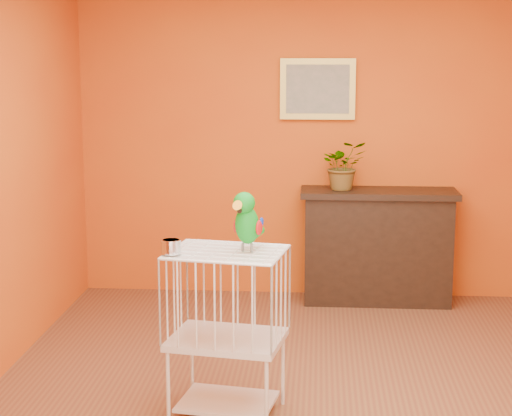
{
  "coord_description": "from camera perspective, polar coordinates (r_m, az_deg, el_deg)",
  "views": [
    {
      "loc": [
        0.02,
        -4.9,
        2.07
      ],
      "look_at": [
        -0.33,
        -0.25,
        1.21
      ],
      "focal_mm": 60.0,
      "sensor_mm": 36.0,
      "label": 1
    }
  ],
  "objects": [
    {
      "name": "ground",
      "position": [
        5.32,
        3.79,
        -12.41
      ],
      "size": [
        4.5,
        4.5,
        0.0
      ],
      "primitive_type": "plane",
      "color": "brown",
      "rests_on": "ground"
    },
    {
      "name": "feed_cup",
      "position": [
        4.7,
        -5.68,
        -2.57
      ],
      "size": [
        0.11,
        0.11,
        0.08
      ],
      "primitive_type": "cylinder",
      "color": "silver",
      "rests_on": "birdcage"
    },
    {
      "name": "framed_picture",
      "position": [
        7.13,
        4.13,
        7.92
      ],
      "size": [
        0.62,
        0.04,
        0.5
      ],
      "color": "gold",
      "rests_on": "room_shell"
    },
    {
      "name": "birdcage",
      "position": [
        4.89,
        -1.96,
        -8.2
      ],
      "size": [
        0.69,
        0.58,
        0.96
      ],
      "rotation": [
        0.0,
        0.0,
        -0.16
      ],
      "color": "silver",
      "rests_on": "ground"
    },
    {
      "name": "parrot",
      "position": [
        4.72,
        -0.6,
        -0.85
      ],
      "size": [
        0.19,
        0.31,
        0.34
      ],
      "rotation": [
        0.0,
        0.0,
        -0.36
      ],
      "color": "#59544C",
      "rests_on": "birdcage"
    },
    {
      "name": "room_shell",
      "position": [
        4.93,
        4.01,
        4.82
      ],
      "size": [
        4.5,
        4.5,
        4.5
      ],
      "color": "#C95712",
      "rests_on": "ground"
    },
    {
      "name": "potted_plant",
      "position": [
        6.96,
        5.86,
        2.44
      ],
      "size": [
        0.44,
        0.47,
        0.31
      ],
      "primitive_type": "imported",
      "rotation": [
        0.0,
        0.0,
        0.22
      ],
      "color": "#26722D",
      "rests_on": "console_cabinet"
    },
    {
      "name": "console_cabinet",
      "position": [
        7.13,
        8.09,
        -2.54
      ],
      "size": [
        1.27,
        0.46,
        0.94
      ],
      "color": "black",
      "rests_on": "ground"
    }
  ]
}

